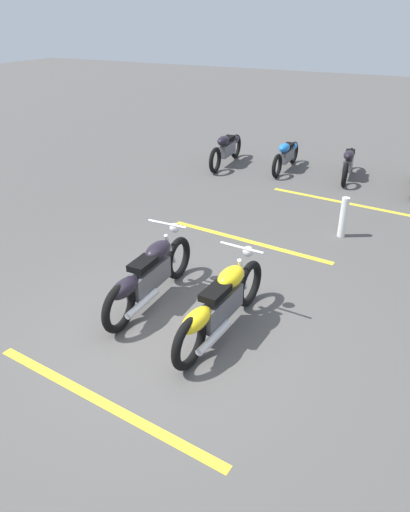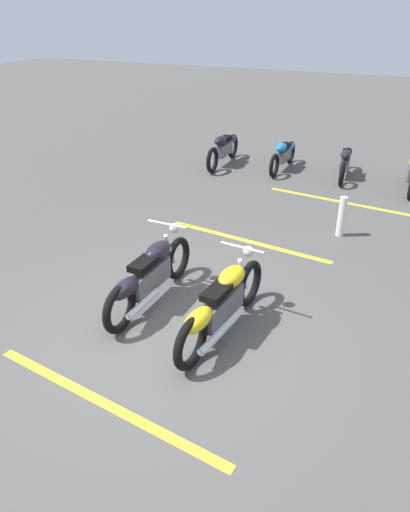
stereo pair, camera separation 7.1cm
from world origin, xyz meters
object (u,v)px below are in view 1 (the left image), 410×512
motorcycle_row_right (287,154)px  motorcycle_row_far_right (227,148)px  motorcycle_dark_foreground (149,275)px  motorcycle_row_center (348,162)px  bollard_post (343,217)px  motorcycle_bright_foreground (220,304)px

motorcycle_row_right → motorcycle_row_far_right: (-0.28, 1.59, 0.04)m
motorcycle_dark_foreground → motorcycle_row_far_right: 7.06m
motorcycle_row_center → motorcycle_row_far_right: motorcycle_row_far_right is taller
motorcycle_row_center → motorcycle_row_right: motorcycle_row_right is taller
motorcycle_dark_foreground → motorcycle_row_right: (7.07, 0.33, -0.05)m
motorcycle_dark_foreground → bollard_post: (3.55, -1.93, -0.08)m
motorcycle_bright_foreground → motorcycle_dark_foreground: size_ratio=1.00×
motorcycle_row_far_right → bollard_post: (-3.25, -3.85, -0.07)m
motorcycle_row_right → motorcycle_row_far_right: motorcycle_row_far_right is taller
motorcycle_row_right → motorcycle_row_center: bearing=91.5°
motorcycle_bright_foreground → motorcycle_row_far_right: bearing=28.0°
motorcycle_bright_foreground → bollard_post: 3.83m
motorcycle_bright_foreground → motorcycle_row_center: 7.34m
motorcycle_bright_foreground → motorcycle_row_far_right: 7.68m
motorcycle_row_center → motorcycle_row_far_right: bearing=-90.7°
motorcycle_bright_foreground → motorcycle_row_far_right: size_ratio=1.01×
motorcycle_row_center → bollard_post: (-3.58, -0.67, -0.03)m
motorcycle_dark_foreground → motorcycle_row_center: (7.12, -1.26, -0.06)m
motorcycle_dark_foreground → motorcycle_row_far_right: motorcycle_dark_foreground is taller
motorcycle_row_center → bollard_post: 3.64m
motorcycle_bright_foreground → motorcycle_row_right: bearing=15.9°
motorcycle_dark_foreground → bollard_post: bearing=-29.1°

